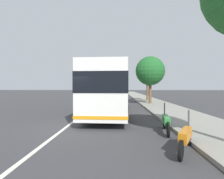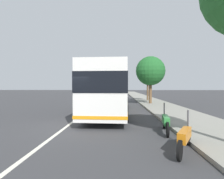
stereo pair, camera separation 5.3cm
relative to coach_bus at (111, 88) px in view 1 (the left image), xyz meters
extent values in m
plane|color=#38383A|center=(-4.98, 2.05, -1.91)|extent=(220.00, 220.00, 0.00)
cube|color=gray|center=(5.02, -4.88, -1.84)|extent=(110.00, 3.60, 0.14)
cube|color=silver|center=(5.02, 2.05, -1.90)|extent=(110.00, 0.16, 0.01)
cube|color=silver|center=(0.00, 0.00, -0.03)|extent=(12.05, 3.07, 3.05)
cube|color=black|center=(0.00, 0.00, 0.35)|extent=(12.09, 3.11, 1.02)
cube|color=orange|center=(0.00, 0.00, -1.31)|extent=(12.08, 3.10, 0.16)
cylinder|color=black|center=(3.87, 1.01, -1.41)|extent=(1.01, 0.34, 1.00)
cylinder|color=black|center=(3.77, -1.34, -1.41)|extent=(1.01, 0.34, 1.00)
cylinder|color=black|center=(-3.77, 1.34, -1.41)|extent=(1.01, 0.34, 1.00)
cylinder|color=black|center=(-3.87, -1.01, -1.41)|extent=(1.01, 0.34, 1.00)
cylinder|color=black|center=(-7.86, -3.05, -1.62)|extent=(0.54, 0.34, 0.57)
cylinder|color=black|center=(-9.25, -2.30, -1.62)|extent=(0.54, 0.34, 0.57)
cube|color=orange|center=(-8.55, -2.68, -1.37)|extent=(1.16, 0.78, 0.32)
cylinder|color=#4C4C51|center=(-7.96, -3.00, -1.02)|extent=(0.06, 0.06, 0.70)
cylinder|color=black|center=(-5.29, -2.83, -1.60)|extent=(0.62, 0.17, 0.61)
cylinder|color=black|center=(-6.91, -2.58, -1.60)|extent=(0.62, 0.17, 0.61)
cube|color=#338C3F|center=(-6.10, -2.71, -1.35)|extent=(1.25, 0.42, 0.34)
cylinder|color=#4C4C51|center=(-5.41, -2.81, -1.00)|extent=(0.06, 0.06, 0.70)
cube|color=gray|center=(23.56, -0.57, -1.32)|extent=(4.31, 1.87, 0.81)
cube|color=black|center=(23.41, -0.57, -0.62)|extent=(1.99, 1.70, 0.60)
cylinder|color=black|center=(24.97, 0.28, -1.59)|extent=(0.64, 0.23, 0.64)
cylinder|color=black|center=(24.99, -1.38, -1.59)|extent=(0.64, 0.23, 0.64)
cylinder|color=black|center=(22.14, 0.25, -1.59)|extent=(0.64, 0.23, 0.64)
cylinder|color=black|center=(22.15, -1.42, -1.59)|extent=(0.64, 0.23, 0.64)
cube|color=silver|center=(39.67, 3.74, -1.34)|extent=(4.19, 1.86, 0.78)
cube|color=black|center=(39.78, 3.73, -0.70)|extent=(1.94, 1.65, 0.49)
cylinder|color=black|center=(38.28, 3.00, -1.59)|extent=(0.65, 0.24, 0.64)
cylinder|color=black|center=(38.33, 4.57, -1.59)|extent=(0.65, 0.24, 0.64)
cylinder|color=black|center=(41.01, 2.91, -1.59)|extent=(0.65, 0.24, 0.64)
cylinder|color=black|center=(41.06, 4.47, -1.59)|extent=(0.65, 0.24, 0.64)
cube|color=#2D7238|center=(44.47, 3.77, -1.34)|extent=(4.28, 2.03, 0.77)
cube|color=black|center=(44.49, 3.77, -0.69)|extent=(2.02, 1.74, 0.54)
cylinder|color=black|center=(43.14, 2.88, -1.59)|extent=(0.65, 0.26, 0.64)
cylinder|color=black|center=(43.04, 4.49, -1.59)|extent=(0.65, 0.26, 0.64)
cylinder|color=black|center=(45.89, 3.06, -1.59)|extent=(0.65, 0.26, 0.64)
cylinder|color=black|center=(45.79, 4.66, -1.59)|extent=(0.65, 0.26, 0.64)
cube|color=navy|center=(37.87, 0.02, -1.37)|extent=(4.13, 1.88, 0.71)
cube|color=black|center=(37.71, 0.02, -0.76)|extent=(2.11, 1.73, 0.50)
cylinder|color=black|center=(39.24, 0.87, -1.59)|extent=(0.64, 0.22, 0.64)
cylinder|color=black|center=(39.23, -0.84, -1.59)|extent=(0.64, 0.22, 0.64)
cylinder|color=black|center=(36.51, 0.88, -1.59)|extent=(0.64, 0.22, 0.64)
cylinder|color=black|center=(36.51, -0.84, -1.59)|extent=(0.64, 0.22, 0.64)
cylinder|color=brown|center=(6.79, -4.22, -0.47)|extent=(0.34, 0.34, 2.87)
sphere|color=#1E5B26|center=(6.79, -4.22, 1.97)|extent=(3.35, 3.35, 3.35)
cylinder|color=brown|center=(11.54, -4.64, -0.46)|extent=(0.25, 0.25, 2.90)
sphere|color=#337F38|center=(11.54, -4.64, 1.71)|extent=(2.41, 2.41, 2.41)
camera|label=1|loc=(-14.25, -0.59, 0.12)|focal=29.02mm
camera|label=2|loc=(-14.24, -0.64, 0.12)|focal=29.02mm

